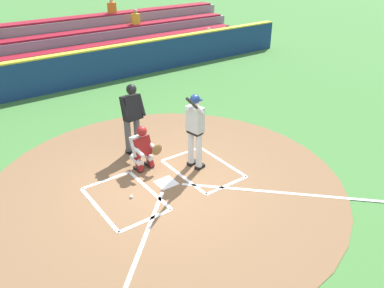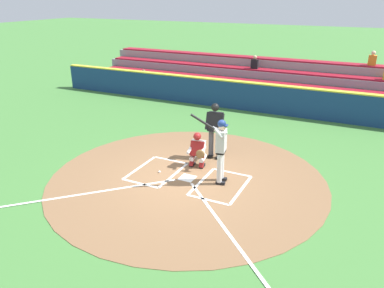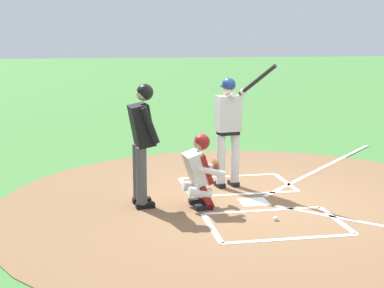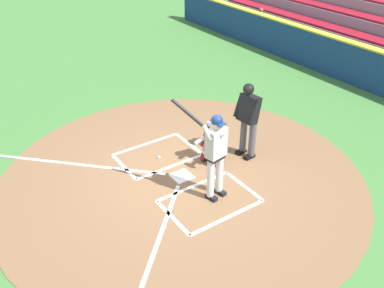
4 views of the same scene
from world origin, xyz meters
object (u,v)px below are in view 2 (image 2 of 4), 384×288
at_px(batter, 221,147).
at_px(catcher, 198,149).
at_px(plate_umpire, 215,127).
at_px(baseball, 159,172).

height_order(batter, catcher, batter).
relative_size(catcher, plate_umpire, 0.61).
relative_size(batter, catcher, 1.88).
bearing_deg(catcher, baseball, 47.31).
bearing_deg(batter, baseball, 6.93).
xyz_separation_m(batter, catcher, (1.02, -0.69, -0.51)).
bearing_deg(batter, plate_umpire, -62.37).
height_order(batter, plate_umpire, batter).
distance_m(batter, baseball, 2.15).
bearing_deg(batter, catcher, -34.06).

